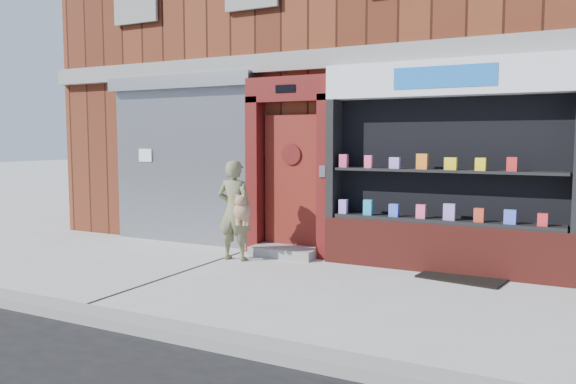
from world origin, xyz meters
The scene contains 8 objects.
ground centered at (0.00, 0.00, 0.00)m, with size 80.00×80.00×0.00m, color #9E9E99.
curb centered at (0.00, -2.15, 0.06)m, with size 60.00×0.30×0.12m, color gray.
building centered at (0.00, 5.99, 4.00)m, with size 12.00×8.16×8.00m.
shutter_bay centered at (-3.00, 1.93, 1.72)m, with size 3.10×0.30×3.04m.
red_door_bay centered at (-0.75, 1.86, 1.46)m, with size 1.52×0.58×2.90m.
pharmacy_bay centered at (1.75, 1.81, 1.37)m, with size 3.50×0.41×3.00m.
woman centered at (-1.31, 1.08, 0.79)m, with size 0.68×0.50×1.58m.
doormat centered at (2.10, 1.55, 0.01)m, with size 1.11×0.78×0.03m, color black.
Camera 1 is at (3.39, -6.29, 1.89)m, focal length 35.00 mm.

